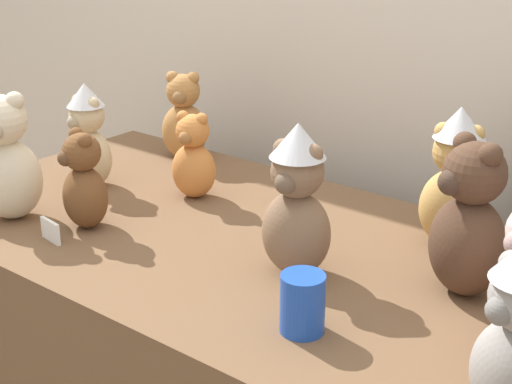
# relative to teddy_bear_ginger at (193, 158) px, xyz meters

# --- Properties ---
(teddy_bear_ginger) EXTENTS (0.14, 0.12, 0.22)m
(teddy_bear_ginger) POSITION_rel_teddy_bear_ginger_xyz_m (0.00, 0.00, 0.00)
(teddy_bear_ginger) COLOR #D17F3D
(teddy_bear_ginger) RESTS_ON display_table
(teddy_bear_chestnut) EXTENTS (0.15, 0.13, 0.23)m
(teddy_bear_chestnut) POSITION_rel_teddy_bear_ginger_xyz_m (-0.07, -0.29, 0.00)
(teddy_bear_chestnut) COLOR brown
(teddy_bear_chestnut) RESTS_ON display_table
(teddy_bear_mocha) EXTENTS (0.16, 0.14, 0.32)m
(teddy_bear_mocha) POSITION_rel_teddy_bear_ginger_xyz_m (0.45, -0.18, 0.05)
(teddy_bear_mocha) COLOR #7F6047
(teddy_bear_mocha) RESTS_ON display_table
(teddy_bear_honey) EXTENTS (0.17, 0.16, 0.31)m
(teddy_bear_honey) POSITION_rel_teddy_bear_ginger_xyz_m (0.63, 0.14, 0.05)
(teddy_bear_honey) COLOR tan
(teddy_bear_honey) RESTS_ON display_table
(teddy_bear_caramel) EXTENTS (0.17, 0.16, 0.26)m
(teddy_bear_caramel) POSITION_rel_teddy_bear_ginger_xyz_m (-0.23, 0.21, 0.02)
(teddy_bear_caramel) COLOR #B27A42
(teddy_bear_caramel) RESTS_ON display_table
(teddy_bear_cocoa) EXTENTS (0.21, 0.20, 0.31)m
(teddy_bear_cocoa) POSITION_rel_teddy_bear_ginger_xyz_m (0.75, -0.05, 0.04)
(teddy_bear_cocoa) COLOR #4C3323
(teddy_bear_cocoa) RESTS_ON display_table
(teddy_bear_cream) EXTENTS (0.21, 0.20, 0.31)m
(teddy_bear_cream) POSITION_rel_teddy_bear_ginger_xyz_m (-0.25, -0.37, 0.04)
(teddy_bear_cream) COLOR beige
(teddy_bear_cream) RESTS_ON display_table
(teddy_bear_sand) EXTENTS (0.13, 0.11, 0.28)m
(teddy_bear_sand) POSITION_rel_teddy_bear_ginger_xyz_m (-0.27, -0.11, 0.03)
(teddy_bear_sand) COLOR #CCB78E
(teddy_bear_sand) RESTS_ON display_table
(party_cup_blue) EXTENTS (0.08, 0.08, 0.11)m
(party_cup_blue) POSITION_rel_teddy_bear_ginger_xyz_m (0.59, -0.36, -0.05)
(party_cup_blue) COLOR blue
(party_cup_blue) RESTS_ON display_table
(name_card_front_middle) EXTENTS (0.07, 0.02, 0.05)m
(name_card_front_middle) POSITION_rel_teddy_bear_ginger_xyz_m (-0.07, -0.40, -0.08)
(name_card_front_middle) COLOR white
(name_card_front_middle) RESTS_ON display_table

